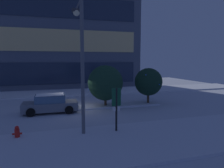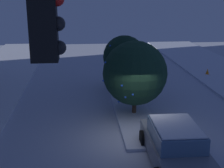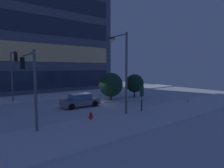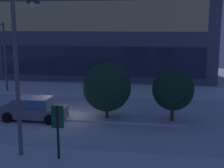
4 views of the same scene
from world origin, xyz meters
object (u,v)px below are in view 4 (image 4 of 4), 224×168
Objects in this scene: decorated_tree_left_of_median at (107,87)px; street_lamp_arched at (22,52)px; decorated_tree_median at (173,90)px; car_near at (34,109)px; parking_info_sign at (58,126)px.

street_lamp_arched is at bearing -117.15° from decorated_tree_left_of_median.
decorated_tree_median is 4.24m from decorated_tree_left_of_median.
car_near is 1.26× the size of decorated_tree_median.
street_lamp_arched is 2.87× the size of parking_info_sign.
car_near is 7.12m from parking_info_sign.
street_lamp_arched is at bearing 60.97° from parking_info_sign.
parking_info_sign is 8.57m from decorated_tree_median.
car_near is 1.67× the size of parking_info_sign.
parking_info_sign is 0.76× the size of decorated_tree_median.
parking_info_sign is at bearing -113.31° from street_lamp_arched.
decorated_tree_left_of_median is at bearing 179.26° from decorated_tree_median.
decorated_tree_median is (7.26, 5.83, -2.78)m from street_lamp_arched.
street_lamp_arched is 9.72m from decorated_tree_median.
street_lamp_arched reaches higher than decorated_tree_median.
decorated_tree_median is at bearing -50.85° from street_lamp_arched.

